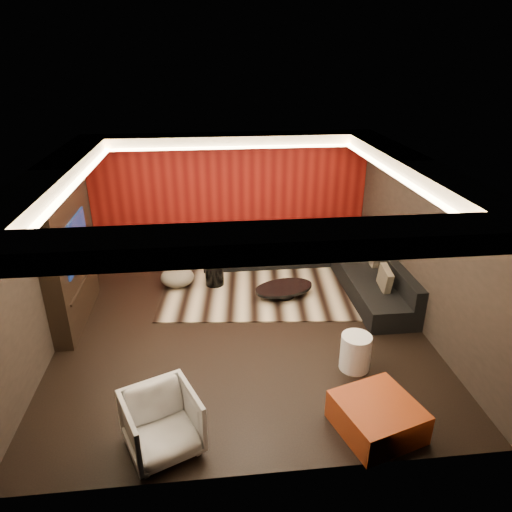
{
  "coord_description": "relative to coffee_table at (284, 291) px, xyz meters",
  "views": [
    {
      "loc": [
        -0.49,
        -6.62,
        4.33
      ],
      "look_at": [
        0.3,
        0.6,
        1.05
      ],
      "focal_mm": 32.0,
      "sensor_mm": 36.0,
      "label": 1
    }
  ],
  "objects": [
    {
      "name": "sectional_sofa",
      "position": [
        0.86,
        0.9,
        0.15
      ],
      "size": [
        3.65,
        3.5,
        0.75
      ],
      "color": "black",
      "rests_on": "floor"
    },
    {
      "name": "soffit_front",
      "position": [
        -0.88,
        -3.67,
        2.57
      ],
      "size": [
        6.0,
        0.6,
        0.22
      ],
      "primitive_type": "cube",
      "color": "silver",
      "rests_on": "ground"
    },
    {
      "name": "wall_back",
      "position": [
        -0.88,
        2.04,
        1.28
      ],
      "size": [
        6.0,
        0.02,
        2.8
      ],
      "primitive_type": "cube",
      "color": "black",
      "rests_on": "ground"
    },
    {
      "name": "wall_left",
      "position": [
        -3.89,
        -0.97,
        1.28
      ],
      "size": [
        0.02,
        6.0,
        2.8
      ],
      "primitive_type": "cube",
      "color": "black",
      "rests_on": "ground"
    },
    {
      "name": "rug",
      "position": [
        -0.3,
        0.61,
        -0.11
      ],
      "size": [
        4.26,
        3.36,
        0.02
      ],
      "primitive_type": "cube",
      "rotation": [
        0.0,
        0.0,
        -0.09
      ],
      "color": "#C9B593",
      "rests_on": "floor"
    },
    {
      "name": "tv_screen",
      "position": [
        -3.57,
        -0.37,
        1.33
      ],
      "size": [
        0.04,
        1.3,
        0.8
      ],
      "primitive_type": "cube",
      "color": "black",
      "rests_on": "ground"
    },
    {
      "name": "white_side_table",
      "position": [
        0.69,
        -2.25,
        0.16
      ],
      "size": [
        0.59,
        0.59,
        0.56
      ],
      "primitive_type": "cylinder",
      "rotation": [
        0.0,
        0.0,
        -0.43
      ],
      "color": "white",
      "rests_on": "floor"
    },
    {
      "name": "wall_right",
      "position": [
        2.13,
        -0.97,
        1.28
      ],
      "size": [
        0.02,
        6.0,
        2.8
      ],
      "primitive_type": "cube",
      "color": "black",
      "rests_on": "ground"
    },
    {
      "name": "cove_front",
      "position": [
        -0.88,
        -3.33,
        2.48
      ],
      "size": [
        4.8,
        0.08,
        0.04
      ],
      "primitive_type": "cube",
      "color": "#FFD899",
      "rests_on": "ground"
    },
    {
      "name": "soffit_right",
      "position": [
        1.82,
        -0.97,
        2.57
      ],
      "size": [
        0.6,
        4.8,
        0.22
      ],
      "primitive_type": "cube",
      "color": "silver",
      "rests_on": "ground"
    },
    {
      "name": "soffit_back",
      "position": [
        -0.88,
        1.73,
        2.57
      ],
      "size": [
        6.0,
        0.6,
        0.22
      ],
      "primitive_type": "cube",
      "color": "silver",
      "rests_on": "ground"
    },
    {
      "name": "armchair",
      "position": [
        -2.02,
        -3.47,
        0.26
      ],
      "size": [
        1.07,
        1.08,
        0.75
      ],
      "primitive_type": "imported",
      "rotation": [
        0.0,
        0.0,
        0.41
      ],
      "color": "silver",
      "rests_on": "floor"
    },
    {
      "name": "ceiling",
      "position": [
        -0.88,
        -0.97,
        2.69
      ],
      "size": [
        6.0,
        6.0,
        0.02
      ],
      "primitive_type": "cube",
      "color": "silver",
      "rests_on": "ground"
    },
    {
      "name": "cove_left",
      "position": [
        -3.24,
        -0.97,
        2.48
      ],
      "size": [
        0.08,
        4.8,
        0.04
      ],
      "primitive_type": "cube",
      "color": "#FFD899",
      "rests_on": "ground"
    },
    {
      "name": "cove_right",
      "position": [
        1.48,
        -0.97,
        2.48
      ],
      "size": [
        0.08,
        4.8,
        0.04
      ],
      "primitive_type": "cube",
      "color": "#FFD899",
      "rests_on": "ground"
    },
    {
      "name": "orange_ottoman",
      "position": [
        0.59,
        -3.47,
        0.09
      ],
      "size": [
        1.15,
        1.15,
        0.41
      ],
      "primitive_type": "cube",
      "rotation": [
        0.0,
        0.0,
        0.3
      ],
      "color": "maroon",
      "rests_on": "floor"
    },
    {
      "name": "striped_pouf",
      "position": [
        -2.05,
        0.66,
        0.09
      ],
      "size": [
        0.85,
        0.85,
        0.37
      ],
      "primitive_type": "ellipsoid",
      "rotation": [
        0.0,
        0.0,
        0.35
      ],
      "color": "beige",
      "rests_on": "rug"
    },
    {
      "name": "coffee_table",
      "position": [
        0.0,
        0.0,
        0.0
      ],
      "size": [
        1.42,
        1.42,
        0.19
      ],
      "primitive_type": "cylinder",
      "rotation": [
        0.0,
        0.0,
        0.28
      ],
      "color": "black",
      "rests_on": "rug"
    },
    {
      "name": "soffit_left",
      "position": [
        -3.58,
        -0.97,
        2.57
      ],
      "size": [
        0.6,
        4.8,
        0.22
      ],
      "primitive_type": "cube",
      "color": "silver",
      "rests_on": "ground"
    },
    {
      "name": "floor",
      "position": [
        -0.88,
        -0.97,
        -0.13
      ],
      "size": [
        6.0,
        6.0,
        0.02
      ],
      "primitive_type": "cube",
      "color": "black",
      "rests_on": "ground"
    },
    {
      "name": "cove_back",
      "position": [
        -0.88,
        1.39,
        2.48
      ],
      "size": [
        4.8,
        0.08,
        0.04
      ],
      "primitive_type": "cube",
      "color": "#FFD899",
      "rests_on": "ground"
    },
    {
      "name": "red_feature_wall",
      "position": [
        -0.88,
        2.0,
        1.28
      ],
      "size": [
        5.98,
        0.05,
        2.78
      ],
      "primitive_type": "cube",
      "color": "#6B0C0A",
      "rests_on": "ground"
    },
    {
      "name": "throw_pillows",
      "position": [
        0.88,
        0.92,
        0.5
      ],
      "size": [
        3.22,
        2.75,
        0.5
      ],
      "color": "tan",
      "rests_on": "sectional_sofa"
    },
    {
      "name": "tv_surround",
      "position": [
        -3.73,
        -0.37,
        0.98
      ],
      "size": [
        0.3,
        2.0,
        2.2
      ],
      "primitive_type": "cube",
      "color": "black",
      "rests_on": "ground"
    },
    {
      "name": "drum_stool",
      "position": [
        -1.31,
        0.62,
        0.12
      ],
      "size": [
        0.47,
        0.47,
        0.44
      ],
      "primitive_type": "cylinder",
      "rotation": [
        0.0,
        0.0,
        -0.3
      ],
      "color": "black",
      "rests_on": "rug"
    },
    {
      "name": "tv_shelf",
      "position": [
        -3.57,
        -0.37,
        0.58
      ],
      "size": [
        0.04,
        1.6,
        0.04
      ],
      "primitive_type": "cube",
      "color": "black",
      "rests_on": "ground"
    }
  ]
}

